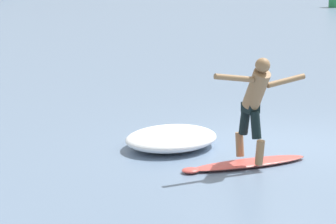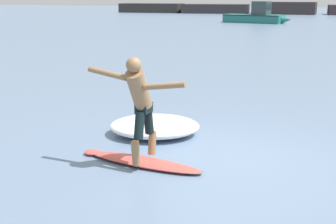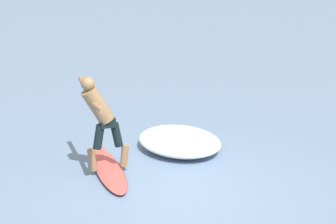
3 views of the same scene
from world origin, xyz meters
name	(u,v)px [view 1 (image 1 of 3)]	position (x,y,z in m)	size (l,w,h in m)	color
ground_plane	(282,146)	(0.00, 0.00, 0.00)	(200.00, 200.00, 0.00)	slate
surfboard	(247,163)	(-1.36, -0.66, 0.04)	(2.25, 0.85, 0.22)	#DA5048
surfer	(255,100)	(-1.34, -0.80, 1.11)	(1.65, 0.83, 1.71)	olive
wave_foam_at_tail	(171,138)	(-1.70, 0.98, 0.17)	(2.08, 1.86, 0.35)	white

